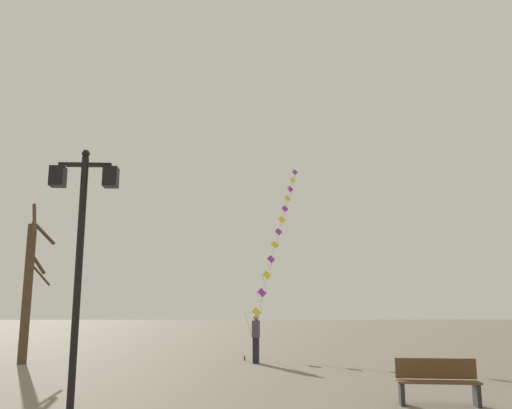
# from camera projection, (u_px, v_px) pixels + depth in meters

# --- Properties ---
(ground_plane) EXTENTS (160.00, 160.00, 0.00)m
(ground_plane) POSITION_uv_depth(u_px,v_px,m) (208.00, 357.00, 21.74)
(ground_plane) COLOR #756B5B
(twin_lantern_lamp_post) EXTENTS (1.32, 0.28, 5.01)m
(twin_lantern_lamp_post) POSITION_uv_depth(u_px,v_px,m) (81.00, 226.00, 10.55)
(twin_lantern_lamp_post) COLOR black
(twin_lantern_lamp_post) RESTS_ON ground_plane
(kite_train) EXTENTS (3.97, 14.57, 11.18)m
(kite_train) POSITION_uv_depth(u_px,v_px,m) (278.00, 233.00, 28.79)
(kite_train) COLOR brown
(kite_train) RESTS_ON ground_plane
(kite_flyer) EXTENTS (0.31, 0.62, 1.71)m
(kite_flyer) POSITION_uv_depth(u_px,v_px,m) (256.00, 337.00, 19.24)
(kite_flyer) COLOR #1E1E2D
(kite_flyer) RESTS_ON ground_plane
(bare_tree) EXTENTS (0.79, 1.83, 5.68)m
(bare_tree) POSITION_uv_depth(u_px,v_px,m) (29.00, 286.00, 19.29)
(bare_tree) COLOR #4C3826
(bare_tree) RESTS_ON ground_plane
(park_bench) EXTENTS (1.65, 0.71, 0.89)m
(park_bench) POSITION_uv_depth(u_px,v_px,m) (438.00, 382.00, 10.79)
(park_bench) COLOR brown
(park_bench) RESTS_ON ground_plane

